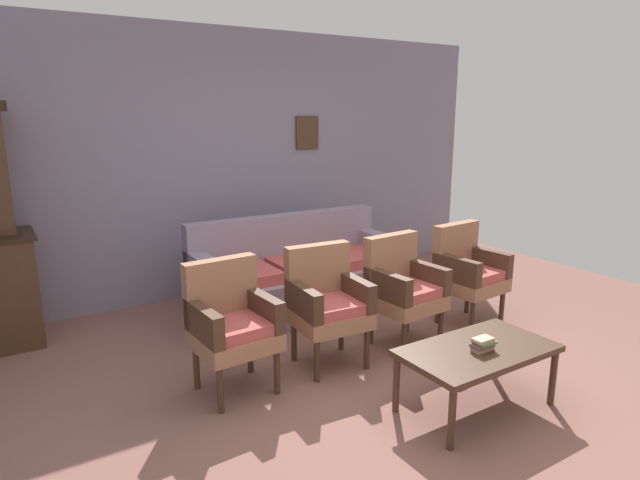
{
  "coord_description": "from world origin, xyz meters",
  "views": [
    {
      "loc": [
        -2.24,
        -2.64,
        1.88
      ],
      "look_at": [
        0.07,
        1.0,
        0.85
      ],
      "focal_mm": 30.34,
      "sensor_mm": 36.0,
      "label": 1
    }
  ],
  "objects": [
    {
      "name": "coffee_table",
      "position": [
        0.31,
        -0.5,
        0.38
      ],
      "size": [
        1.0,
        0.56,
        0.42
      ],
      "color": "#472D1E",
      "rests_on": "ground"
    },
    {
      "name": "armchair_near_cabinet",
      "position": [
        -0.91,
        0.57,
        0.5
      ],
      "size": [
        0.55,
        0.52,
        0.9
      ],
      "color": "#9E6B4C",
      "rests_on": "ground"
    },
    {
      "name": "ground_plane",
      "position": [
        0.0,
        0.0,
        0.0
      ],
      "size": [
        7.68,
        7.68,
        0.0
      ],
      "primitive_type": "plane",
      "color": "#84564C"
    },
    {
      "name": "book_stack_on_table",
      "position": [
        0.3,
        -0.54,
        0.46
      ],
      "size": [
        0.15,
        0.1,
        0.09
      ],
      "color": "tan",
      "rests_on": "coffee_table"
    },
    {
      "name": "wall_back_with_decor",
      "position": [
        0.0,
        2.63,
        1.35
      ],
      "size": [
        6.4,
        0.09,
        2.7
      ],
      "color": "gray",
      "rests_on": "ground"
    },
    {
      "name": "floral_couch",
      "position": [
        0.24,
        1.65,
        0.33
      ],
      "size": [
        2.02,
        0.83,
        0.9
      ],
      "color": "gray",
      "rests_on": "ground"
    },
    {
      "name": "armchair_near_couch_end",
      "position": [
        -0.15,
        0.57,
        0.5
      ],
      "size": [
        0.56,
        0.53,
        0.9
      ],
      "color": "#9E6B4C",
      "rests_on": "ground"
    },
    {
      "name": "armchair_row_middle",
      "position": [
        0.57,
        0.53,
        0.5
      ],
      "size": [
        0.55,
        0.53,
        0.9
      ],
      "color": "#9E6B4C",
      "rests_on": "ground"
    },
    {
      "name": "armchair_by_doorway",
      "position": [
        1.36,
        0.57,
        0.5
      ],
      "size": [
        0.56,
        0.53,
        0.9
      ],
      "color": "#9E6B4C",
      "rests_on": "ground"
    }
  ]
}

